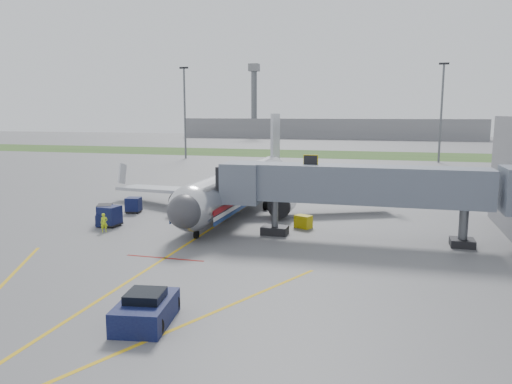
% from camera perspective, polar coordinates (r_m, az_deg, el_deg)
% --- Properties ---
extents(ground, '(400.00, 400.00, 0.00)m').
position_cam_1_polar(ground, '(40.14, -7.91, -5.92)').
color(ground, '#565659').
rests_on(ground, ground).
extents(grass_strip, '(300.00, 25.00, 0.01)m').
position_cam_1_polar(grass_strip, '(126.98, 8.23, 4.30)').
color(grass_strip, '#2D4C1E').
rests_on(grass_strip, ground).
extents(apron_markings, '(21.52, 50.00, 0.01)m').
position_cam_1_polar(apron_markings, '(33.75, -12.89, -8.96)').
color(apron_markings, gold).
rests_on(apron_markings, ground).
extents(airliner, '(32.10, 35.67, 10.25)m').
position_cam_1_polar(airliner, '(53.69, -1.59, 0.84)').
color(airliner, silver).
rests_on(airliner, ground).
extents(jet_bridge, '(25.30, 4.00, 6.90)m').
position_cam_1_polar(jet_bridge, '(41.12, 11.55, 0.70)').
color(jet_bridge, slate).
rests_on(jet_bridge, ground).
extents(light_mast_left, '(2.00, 0.44, 20.40)m').
position_cam_1_polar(light_mast_left, '(114.96, -8.14, 9.19)').
color(light_mast_left, '#595B60').
rests_on(light_mast_left, ground).
extents(light_mast_right, '(2.00, 0.44, 20.40)m').
position_cam_1_polar(light_mast_right, '(111.04, 20.43, 8.73)').
color(light_mast_right, '#595B60').
rests_on(light_mast_right, ground).
extents(distant_terminal, '(120.00, 14.00, 8.00)m').
position_cam_1_polar(distant_terminal, '(207.28, 8.24, 7.21)').
color(distant_terminal, slate).
rests_on(distant_terminal, ground).
extents(control_tower, '(4.00, 4.00, 30.00)m').
position_cam_1_polar(control_tower, '(208.24, -0.22, 10.98)').
color(control_tower, '#595B60').
rests_on(control_tower, ground).
extents(pushback_tug, '(2.99, 4.27, 1.65)m').
position_cam_1_polar(pushback_tug, '(25.83, -12.48, -13.04)').
color(pushback_tug, '#0C0E37').
rests_on(pushback_tug, ground).
extents(baggage_tug, '(2.39, 3.04, 1.89)m').
position_cam_1_polar(baggage_tug, '(48.50, -16.86, -2.61)').
color(baggage_tug, '#0C0E37').
rests_on(baggage_tug, ground).
extents(baggage_cart_a, '(1.79, 1.79, 1.78)m').
position_cam_1_polar(baggage_cart_a, '(51.58, -5.94, -1.50)').
color(baggage_cart_a, '#0C0E37').
rests_on(baggage_cart_a, ground).
extents(baggage_cart_b, '(1.89, 1.89, 1.87)m').
position_cam_1_polar(baggage_cart_b, '(47.64, -16.39, -2.65)').
color(baggage_cart_b, '#0C0E37').
rests_on(baggage_cart_b, ground).
extents(baggage_cart_c, '(1.71, 1.71, 1.59)m').
position_cam_1_polar(baggage_cart_c, '(53.48, -13.82, -1.45)').
color(baggage_cart_c, '#0C0E37').
rests_on(baggage_cart_c, ground).
extents(belt_loader, '(1.75, 3.84, 1.82)m').
position_cam_1_polar(belt_loader, '(48.82, -6.62, -2.66)').
color(belt_loader, '#0C0E37').
rests_on(belt_loader, ground).
extents(ground_power_cart, '(1.72, 1.49, 1.16)m').
position_cam_1_polar(ground_power_cart, '(45.31, 5.42, -3.40)').
color(ground_power_cart, gold).
rests_on(ground_power_cart, ground).
extents(ramp_worker, '(0.72, 0.69, 1.66)m').
position_cam_1_polar(ramp_worker, '(45.52, -16.98, -3.37)').
color(ramp_worker, '#C1E51A').
rests_on(ramp_worker, ground).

